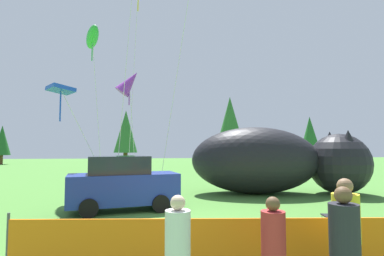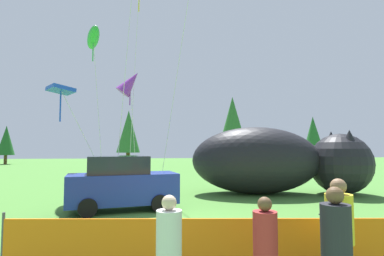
{
  "view_description": "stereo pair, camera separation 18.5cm",
  "coord_description": "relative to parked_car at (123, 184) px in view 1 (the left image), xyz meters",
  "views": [
    {
      "loc": [
        -1.1,
        -8.61,
        2.41
      ],
      "look_at": [
        0.76,
        5.4,
        3.34
      ],
      "focal_mm": 28.0,
      "sensor_mm": 36.0,
      "label": 1
    },
    {
      "loc": [
        -0.92,
        -8.63,
        2.41
      ],
      "look_at": [
        0.76,
        5.4,
        3.34
      ],
      "focal_mm": 28.0,
      "sensor_mm": 36.0,
      "label": 2
    }
  ],
  "objects": [
    {
      "name": "horizon_tree_mid",
      "position": [
        -20.42,
        34.59,
        2.42
      ],
      "size": [
        2.35,
        2.35,
        5.62
      ],
      "color": "brown",
      "rests_on": "ground"
    },
    {
      "name": "kite_blue_box",
      "position": [
        -2.53,
        0.65,
        3.65
      ],
      "size": [
        2.78,
        1.91,
        4.91
      ],
      "color": "silver",
      "rests_on": "ground"
    },
    {
      "name": "spectator_in_white_shirt",
      "position": [
        4.19,
        -7.38,
        0.02
      ],
      "size": [
        0.42,
        0.42,
        1.92
      ],
      "color": "#2D2D38",
      "rests_on": "ground"
    },
    {
      "name": "spectator_in_green_shirt",
      "position": [
        3.78,
        -7.93,
        -0.01
      ],
      "size": [
        0.41,
        0.41,
        1.87
      ],
      "color": "#2D2D38",
      "rests_on": "ground"
    },
    {
      "name": "ground_plane",
      "position": [
        2.22,
        -3.26,
        -1.03
      ],
      "size": [
        120.0,
        120.0,
        0.0
      ],
      "primitive_type": "plane",
      "color": "#477F33"
    },
    {
      "name": "horizon_tree_east",
      "position": [
        -2.39,
        28.7,
        3.52
      ],
      "size": [
        3.1,
        3.1,
        7.4
      ],
      "color": "brown",
      "rests_on": "ground"
    },
    {
      "name": "kite_purple_delta",
      "position": [
        -0.2,
        5.2,
        5.06
      ],
      "size": [
        1.61,
        0.96,
        6.95
      ],
      "color": "silver",
      "rests_on": "ground"
    },
    {
      "name": "horizon_tree_west",
      "position": [
        23.21,
        27.77,
        3.15
      ],
      "size": [
        2.85,
        2.85,
        6.8
      ],
      "color": "brown",
      "rests_on": "ground"
    },
    {
      "name": "safety_fence",
      "position": [
        3.35,
        -6.63,
        -0.46
      ],
      "size": [
        9.55,
        1.12,
        1.25
      ],
      "rotation": [
        0.0,
        0.0,
        -0.11
      ],
      "color": "orange",
      "rests_on": "ground"
    },
    {
      "name": "horizon_tree_northeast",
      "position": [
        11.07,
        25.66,
        4.5
      ],
      "size": [
        3.77,
        3.77,
        8.99
      ],
      "color": "brown",
      "rests_on": "ground"
    },
    {
      "name": "parked_car",
      "position": [
        0.0,
        0.0,
        0.0
      ],
      "size": [
        4.34,
        2.47,
        2.09
      ],
      "rotation": [
        0.0,
        0.0,
        0.2
      ],
      "color": "navy",
      "rests_on": "ground"
    },
    {
      "name": "spectator_in_yellow_shirt",
      "position": [
        1.49,
        -7.45,
        -0.09
      ],
      "size": [
        0.37,
        0.37,
        1.72
      ],
      "color": "#2D2D38",
      "rests_on": "ground"
    },
    {
      "name": "inflatable_cat",
      "position": [
        7.58,
        3.23,
        0.59
      ],
      "size": [
        9.48,
        4.52,
        3.49
      ],
      "rotation": [
        0.0,
        0.0,
        -0.16
      ],
      "color": "black",
      "rests_on": "ground"
    },
    {
      "name": "folding_chair",
      "position": [
        6.31,
        -3.81,
        -0.49
      ],
      "size": [
        0.55,
        0.55,
        0.89
      ],
      "rotation": [
        0.0,
        0.0,
        2.96
      ],
      "color": "black",
      "rests_on": "ground"
    },
    {
      "name": "spectator_in_blue_shirt",
      "position": [
        2.92,
        -7.5,
        -0.11
      ],
      "size": [
        0.36,
        0.36,
        1.67
      ],
      "color": "#2D2D38",
      "rests_on": "ground"
    },
    {
      "name": "kite_green_fish",
      "position": [
        -2.16,
        4.62,
        7.34
      ],
      "size": [
        1.27,
        2.29,
        8.96
      ],
      "color": "silver",
      "rests_on": "ground"
    }
  ]
}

